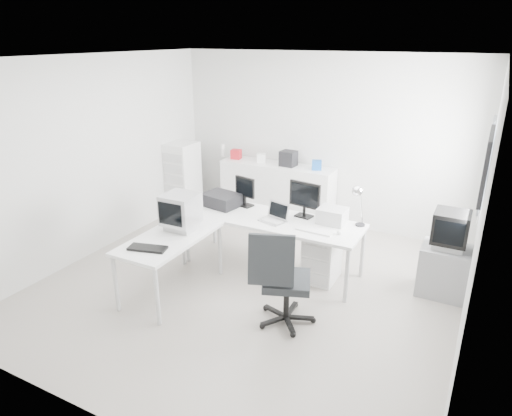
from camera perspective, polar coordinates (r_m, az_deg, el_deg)
The scene contains 30 objects.
floor at distance 5.98m, azimuth -0.90°, elevation -9.61°, with size 5.00×5.00×0.01m, color beige.
ceiling at distance 5.16m, azimuth -1.08°, elevation 18.29°, with size 5.00×5.00×0.01m, color white.
back_wall at distance 7.62m, azimuth 8.11°, elevation 8.29°, with size 5.00×0.02×2.80m, color silver.
left_wall at distance 6.91m, azimuth -19.62°, elevation 5.99°, with size 0.02×5.00×2.80m, color silver.
right_wall at distance 4.81m, azimuth 26.21°, elevation -1.19°, with size 0.02×5.00×2.80m, color silver.
window at distance 5.90m, azimuth 26.90°, elevation 4.55°, with size 0.02×1.20×1.10m, color white, non-canonical shape.
wall_picture at distance 4.76m, azimuth 26.86°, elevation 4.87°, with size 0.04×0.90×0.60m, color black, non-canonical shape.
main_desk at distance 6.20m, azimuth 2.01°, elevation -4.51°, with size 2.40×0.80×0.75m, color white, non-canonical shape.
side_desk at distance 5.77m, azimuth -10.51°, elevation -6.91°, with size 0.70×1.40×0.75m, color white, non-canonical shape.
drawer_pedestal at distance 6.04m, azimuth 8.23°, elevation -6.24°, with size 0.40×0.50×0.60m, color white.
inkjet_printer at distance 6.48m, azimuth -4.34°, elevation 1.04°, with size 0.50×0.39×0.18m, color black.
lcd_monitor_small at distance 6.42m, azimuth -1.39°, elevation 2.03°, with size 0.33×0.19×0.42m, color black, non-canonical shape.
lcd_monitor_large at distance 6.05m, azimuth 6.09°, elevation 0.98°, with size 0.45×0.18×0.47m, color black, non-canonical shape.
laptop at distance 5.91m, azimuth 2.08°, elevation -0.75°, with size 0.32×0.33×0.21m, color #B7B7BA, non-canonical shape.
white_keyboard at distance 5.69m, azimuth 7.31°, elevation -2.84°, with size 0.46×0.14×0.02m, color white.
white_mouse at distance 5.64m, azimuth 10.35°, elevation -3.02°, with size 0.06×0.06×0.06m, color white.
laser_printer at distance 5.95m, azimuth 9.51°, elevation -0.94°, with size 0.35×0.30×0.20m, color #B9B9B9.
desk_lamp at distance 5.89m, azimuth 13.06°, elevation -0.02°, with size 0.16×0.16×0.47m, color silver, non-canonical shape.
crt_monitor at distance 5.71m, azimuth -9.38°, elevation -0.54°, with size 0.39×0.39×0.45m, color #B7B7BA, non-canonical shape.
black_keyboard at distance 5.33m, azimuth -13.40°, elevation -4.91°, with size 0.44×0.17×0.03m, color black.
office_chair at distance 5.02m, azimuth 3.90°, elevation -8.55°, with size 0.66×0.66×1.14m, color #292C2F, non-canonical shape.
tv_cabinet at distance 6.11m, azimuth 22.42°, elevation -7.27°, with size 0.58×0.47×0.63m, color gray.
crt_tv at distance 5.89m, azimuth 23.13°, elevation -2.61°, with size 0.50×0.48×0.45m, color black, non-canonical shape.
sideboard at distance 7.87m, azimuth 2.63°, elevation 2.01°, with size 1.97×0.49×0.99m, color white.
clutter_box_a at distance 8.06m, azimuth -2.50°, elevation 6.73°, with size 0.16×0.15×0.16m, color #B51922.
clutter_box_b at distance 7.83m, azimuth 0.69°, elevation 6.27°, with size 0.15×0.13×0.15m, color white.
clutter_box_c at distance 7.62m, azimuth 4.07°, elevation 6.19°, with size 0.25×0.23×0.25m, color black.
clutter_box_d at distance 7.45m, azimuth 7.60°, elevation 5.34°, with size 0.15×0.13×0.15m, color #1650A0.
clutter_bottle at distance 8.24m, azimuth -4.18°, elevation 7.21°, with size 0.07×0.07×0.22m, color white.
filing_cabinet at distance 8.23m, azimuth -9.09°, elevation 3.69°, with size 0.45×0.53×1.28m, color white.
Camera 1 is at (2.47, -4.53, 3.03)m, focal length 32.00 mm.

